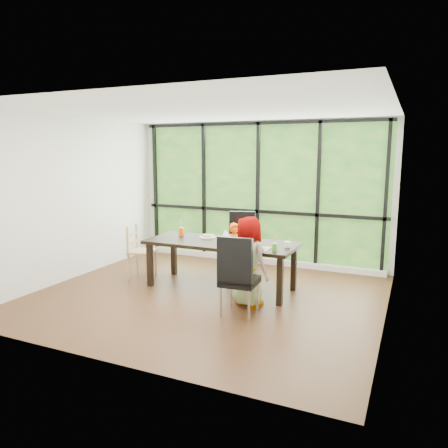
{
  "coord_description": "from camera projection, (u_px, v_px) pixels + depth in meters",
  "views": [
    {
      "loc": [
        2.74,
        -5.48,
        2.13
      ],
      "look_at": [
        0.14,
        0.32,
        1.05
      ],
      "focal_mm": 34.23,
      "sensor_mm": 36.0,
      "label": 1
    }
  ],
  "objects": [
    {
      "name": "ground",
      "position": [
        207.0,
        296.0,
        6.39
      ],
      "size": [
        5.0,
        5.0,
        0.0
      ],
      "primitive_type": "plane",
      "color": "black",
      "rests_on": "ground"
    },
    {
      "name": "white_mug",
      "position": [
        287.0,
        244.0,
        6.24
      ],
      "size": [
        0.08,
        0.08,
        0.08
      ],
      "primitive_type": "cylinder",
      "color": "white",
      "rests_on": "dining_table"
    },
    {
      "name": "window_sill",
      "position": [
        256.0,
        260.0,
        8.32
      ],
      "size": [
        4.8,
        0.12,
        0.1
      ],
      "primitive_type": "cube",
      "color": "silver",
      "rests_on": "ground"
    },
    {
      "name": "plate_far",
      "position": [
        208.0,
        237.0,
        6.95
      ],
      "size": [
        0.26,
        0.26,
        0.02
      ],
      "primitive_type": "cylinder",
      "color": "white",
      "rests_on": "dining_table"
    },
    {
      "name": "plate_near",
      "position": [
        253.0,
        248.0,
        6.18
      ],
      "size": [
        0.25,
        0.25,
        0.02
      ],
      "primitive_type": "cylinder",
      "color": "white",
      "rests_on": "dining_table"
    },
    {
      "name": "placemat",
      "position": [
        254.0,
        248.0,
        6.17
      ],
      "size": [
        0.45,
        0.33,
        0.01
      ],
      "primitive_type": "cube",
      "color": "tan",
      "rests_on": "dining_table"
    },
    {
      "name": "tissue",
      "position": [
        226.0,
        233.0,
        6.4
      ],
      "size": [
        0.12,
        0.12,
        0.11
      ],
      "primitive_type": "cone",
      "color": "white",
      "rests_on": "tissue_box"
    },
    {
      "name": "child_older",
      "position": [
        251.0,
        261.0,
        5.9
      ],
      "size": [
        0.72,
        0.6,
        1.26
      ],
      "primitive_type": "imported",
      "rotation": [
        0.0,
        0.0,
        2.76
      ],
      "color": "slate",
      "rests_on": "ground"
    },
    {
      "name": "dining_table",
      "position": [
        221.0,
        265.0,
        6.7
      ],
      "size": [
        2.35,
        0.95,
        0.75
      ],
      "primitive_type": "cube",
      "rotation": [
        0.0,
        0.0,
        0.01
      ],
      "color": "black",
      "rests_on": "ground"
    },
    {
      "name": "window_mullions",
      "position": [
        258.0,
        193.0,
        8.13
      ],
      "size": [
        4.8,
        0.06,
        2.65
      ],
      "primitive_type": null,
      "color": "black",
      "rests_on": "back_wall"
    },
    {
      "name": "tissue_box",
      "position": [
        226.0,
        241.0,
        6.42
      ],
      "size": [
        0.14,
        0.14,
        0.12
      ],
      "primitive_type": "cube",
      "color": "tan",
      "rests_on": "dining_table"
    },
    {
      "name": "crepe_rolls_near",
      "position": [
        253.0,
        246.0,
        6.17
      ],
      "size": [
        0.1,
        0.12,
        0.04
      ],
      "primitive_type": null,
      "color": "tan",
      "rests_on": "plate_near"
    },
    {
      "name": "chair_end_beech",
      "position": [
        142.0,
        252.0,
        7.27
      ],
      "size": [
        0.47,
        0.49,
        0.9
      ],
      "primitive_type": "cube",
      "rotation": [
        0.0,
        0.0,
        1.77
      ],
      "color": "tan",
      "rests_on": "ground"
    },
    {
      "name": "chair_interior_leather",
      "position": [
        240.0,
        275.0,
        5.56
      ],
      "size": [
        0.49,
        0.49,
        1.08
      ],
      "primitive_type": "cube",
      "rotation": [
        0.0,
        0.0,
        3.2
      ],
      "color": "black",
      "rests_on": "ground"
    },
    {
      "name": "chair_window_leather",
      "position": [
        241.0,
        243.0,
        7.51
      ],
      "size": [
        0.58,
        0.58,
        1.08
      ],
      "primitive_type": "cube",
      "rotation": [
        0.0,
        0.0,
        0.33
      ],
      "color": "black",
      "rests_on": "ground"
    },
    {
      "name": "straw_pink",
      "position": [
        275.0,
        240.0,
        5.99
      ],
      "size": [
        0.01,
        0.04,
        0.2
      ],
      "primitive_type": "cylinder",
      "rotation": [
        0.14,
        0.0,
        0.0
      ],
      "color": "pink",
      "rests_on": "green_cup"
    },
    {
      "name": "straw_white",
      "position": [
        181.0,
        225.0,
        7.09
      ],
      "size": [
        0.01,
        0.04,
        0.2
      ],
      "primitive_type": "cylinder",
      "rotation": [
        0.14,
        0.0,
        0.0
      ],
      "color": "white",
      "rests_on": "orange_cup"
    },
    {
      "name": "back_wall",
      "position": [
        259.0,
        193.0,
        8.19
      ],
      "size": [
        5.0,
        0.0,
        5.0
      ],
      "primitive_type": "plane",
      "rotation": [
        1.57,
        0.0,
        0.0
      ],
      "color": "silver",
      "rests_on": "ground"
    },
    {
      "name": "green_cup",
      "position": [
        275.0,
        247.0,
        6.01
      ],
      "size": [
        0.07,
        0.07,
        0.11
      ],
      "primitive_type": "cylinder",
      "color": "green",
      "rests_on": "dining_table"
    },
    {
      "name": "orange_cup",
      "position": [
        181.0,
        232.0,
        7.11
      ],
      "size": [
        0.08,
        0.08,
        0.13
      ],
      "primitive_type": "cylinder",
      "color": "#FA5300",
      "rests_on": "dining_table"
    },
    {
      "name": "child_toddler",
      "position": [
        235.0,
        251.0,
        7.18
      ],
      "size": [
        0.4,
        0.32,
        0.96
      ],
      "primitive_type": "imported",
      "rotation": [
        0.0,
        0.0,
        0.3
      ],
      "color": "#F65404",
      "rests_on": "ground"
    },
    {
      "name": "foliage_backdrop",
      "position": [
        258.0,
        193.0,
        8.17
      ],
      "size": [
        4.8,
        0.02,
        2.65
      ],
      "primitive_type": "cube",
      "color": "#1F4D1D",
      "rests_on": "back_wall"
    },
    {
      "name": "crepe_rolls_far",
      "position": [
        208.0,
        235.0,
        6.94
      ],
      "size": [
        0.2,
        0.12,
        0.04
      ],
      "primitive_type": null,
      "color": "tan",
      "rests_on": "plate_far"
    }
  ]
}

